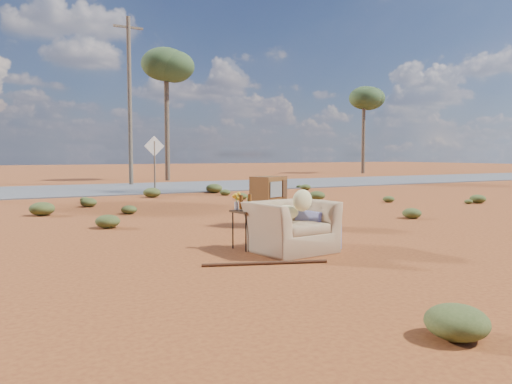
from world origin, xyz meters
name	(u,v)px	position (x,y,z in m)	size (l,w,h in m)	color
ground	(289,249)	(0.00, 0.00, 0.00)	(140.00, 140.00, 0.00)	brown
highway	(99,189)	(0.00, 15.00, 0.02)	(140.00, 7.00, 0.04)	#565659
armchair	(296,220)	(0.00, -0.18, 0.48)	(1.45, 1.02, 1.03)	#9D7B55
tv_unit	(268,189)	(0.95, 2.31, 0.76)	(0.78, 0.71, 1.03)	black
side_table	(245,209)	(-0.61, 0.32, 0.63)	(0.49, 0.49, 0.87)	#3D2916
rusty_bar	(265,263)	(-0.90, -0.82, 0.02)	(0.05, 0.05, 1.71)	#4B2814
road_sign	(154,154)	(1.50, 12.00, 1.50)	(0.78, 0.06, 2.19)	brown
eucalyptus_center	(166,67)	(5.00, 21.00, 6.43)	(3.20, 3.20, 7.60)	brown
eucalyptus_right	(364,97)	(22.00, 24.00, 5.94)	(3.20, 3.20, 7.10)	brown
utility_pole_center	(130,99)	(2.00, 17.50, 4.15)	(1.40, 0.20, 8.00)	brown
scrub_patch	(155,214)	(-0.82, 4.41, 0.14)	(17.49, 8.07, 0.33)	#4A5424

